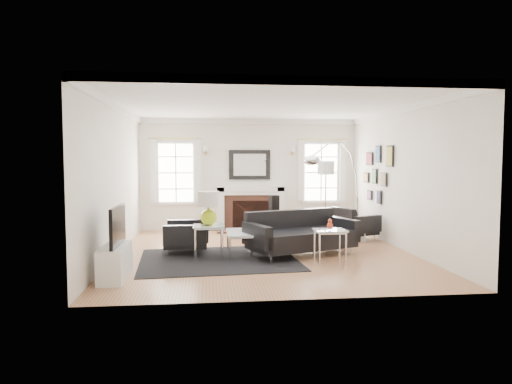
{
  "coord_description": "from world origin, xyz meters",
  "views": [
    {
      "loc": [
        -1.08,
        -8.57,
        1.77
      ],
      "look_at": [
        -0.12,
        0.3,
        1.14
      ],
      "focal_mm": 32.0,
      "sensor_mm": 36.0,
      "label": 1
    }
  ],
  "objects": [
    {
      "name": "stick_floor_lamp",
      "position": [
        1.48,
        1.07,
        1.51
      ],
      "size": [
        0.35,
        0.35,
        1.75
      ],
      "color": "#B99740",
      "rests_on": "floor"
    },
    {
      "name": "arc_floor_lamp",
      "position": [
        1.55,
        0.49,
        1.2
      ],
      "size": [
        1.57,
        1.46,
        2.22
      ],
      "color": "silver",
      "rests_on": "floor"
    },
    {
      "name": "gallery_wall",
      "position": [
        2.72,
        1.3,
        1.53
      ],
      "size": [
        0.04,
        1.73,
        1.29
      ],
      "color": "black",
      "rests_on": "right_wall"
    },
    {
      "name": "back_wall",
      "position": [
        0.0,
        3.0,
        1.4
      ],
      "size": [
        5.5,
        0.04,
        2.8
      ],
      "primitive_type": "cube",
      "color": "silver",
      "rests_on": "floor"
    },
    {
      "name": "left_wall",
      "position": [
        -2.75,
        0.0,
        1.4
      ],
      "size": [
        0.04,
        6.0,
        2.8
      ],
      "primitive_type": "cube",
      "color": "silver",
      "rests_on": "floor"
    },
    {
      "name": "front_wall",
      "position": [
        0.0,
        -3.0,
        1.4
      ],
      "size": [
        5.5,
        0.04,
        2.8
      ],
      "primitive_type": "cube",
      "color": "silver",
      "rests_on": "floor"
    },
    {
      "name": "orange_vase",
      "position": [
        1.0,
        -1.05,
        0.68
      ],
      "size": [
        0.11,
        0.11,
        0.17
      ],
      "color": "#B63617",
      "rests_on": "nesting_table"
    },
    {
      "name": "ceiling",
      "position": [
        0.0,
        0.0,
        2.8
      ],
      "size": [
        5.5,
        6.0,
        0.02
      ],
      "primitive_type": "cube",
      "color": "white",
      "rests_on": "back_wall"
    },
    {
      "name": "sofa",
      "position": [
        0.64,
        -0.23,
        0.36
      ],
      "size": [
        2.24,
        1.6,
        0.67
      ],
      "color": "black",
      "rests_on": "floor"
    },
    {
      "name": "armchair_right",
      "position": [
        2.14,
        1.22,
        0.33
      ],
      "size": [
        1.05,
        1.11,
        0.6
      ],
      "color": "black",
      "rests_on": "floor"
    },
    {
      "name": "speaker_tower",
      "position": [
        0.46,
        1.81,
        0.48
      ],
      "size": [
        0.24,
        0.24,
        0.96
      ],
      "primitive_type": "cube",
      "rotation": [
        0.0,
        0.0,
        0.33
      ],
      "color": "black",
      "rests_on": "floor"
    },
    {
      "name": "tv_unit",
      "position": [
        -2.44,
        -1.7,
        0.33
      ],
      "size": [
        0.35,
        1.0,
        1.09
      ],
      "color": "white",
      "rests_on": "floor"
    },
    {
      "name": "fireplace",
      "position": [
        0.0,
        2.79,
        0.54
      ],
      "size": [
        1.7,
        0.69,
        1.11
      ],
      "color": "white",
      "rests_on": "floor"
    },
    {
      "name": "area_rug",
      "position": [
        -0.89,
        -0.56,
        0.01
      ],
      "size": [
        2.88,
        2.46,
        0.01
      ],
      "primitive_type": "cube",
      "rotation": [
        0.0,
        0.0,
        0.07
      ],
      "color": "black",
      "rests_on": "floor"
    },
    {
      "name": "armchair_left",
      "position": [
        -1.42,
        0.14,
        0.34
      ],
      "size": [
        0.83,
        0.92,
        0.61
      ],
      "color": "black",
      "rests_on": "floor"
    },
    {
      "name": "coffee_table",
      "position": [
        -0.23,
        -0.21,
        0.41
      ],
      "size": [
        0.99,
        0.99,
        0.44
      ],
      "color": "silver",
      "rests_on": "floor"
    },
    {
      "name": "window_right",
      "position": [
        1.85,
        2.95,
        1.46
      ],
      "size": [
        1.24,
        0.15,
        1.62
      ],
      "color": "white",
      "rests_on": "back_wall"
    },
    {
      "name": "nesting_table",
      "position": [
        1.0,
        -1.05,
        0.46
      ],
      "size": [
        0.53,
        0.45,
        0.58
      ],
      "color": "silver",
      "rests_on": "floor"
    },
    {
      "name": "side_table_left",
      "position": [
        -1.06,
        -0.45,
        0.49
      ],
      "size": [
        0.55,
        0.55,
        0.6
      ],
      "color": "silver",
      "rests_on": "floor"
    },
    {
      "name": "gourd_lamp",
      "position": [
        -1.06,
        -0.45,
        0.95
      ],
      "size": [
        0.38,
        0.38,
        0.61
      ],
      "color": "#AECC19",
      "rests_on": "side_table_left"
    },
    {
      "name": "window_left",
      "position": [
        -1.85,
        2.95,
        1.46
      ],
      "size": [
        1.24,
        0.15,
        1.62
      ],
      "color": "white",
      "rests_on": "back_wall"
    },
    {
      "name": "floor",
      "position": [
        0.0,
        0.0,
        0.0
      ],
      "size": [
        6.0,
        6.0,
        0.0
      ],
      "primitive_type": "plane",
      "color": "#925F3D",
      "rests_on": "ground"
    },
    {
      "name": "crown_molding",
      "position": [
        0.0,
        0.0,
        2.74
      ],
      "size": [
        5.5,
        6.0,
        0.12
      ],
      "primitive_type": "cube",
      "color": "white",
      "rests_on": "back_wall"
    },
    {
      "name": "right_wall",
      "position": [
        2.75,
        0.0,
        1.4
      ],
      "size": [
        0.04,
        6.0,
        2.8
      ],
      "primitive_type": "cube",
      "color": "silver",
      "rests_on": "floor"
    },
    {
      "name": "mantel_mirror",
      "position": [
        0.0,
        2.95,
        1.65
      ],
      "size": [
        1.05,
        0.07,
        0.75
      ],
      "color": "black",
      "rests_on": "back_wall"
    }
  ]
}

